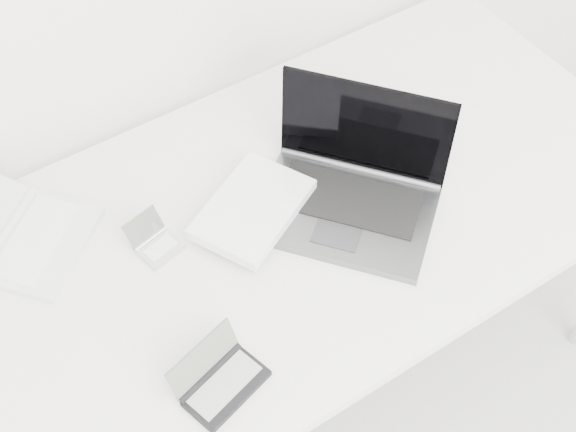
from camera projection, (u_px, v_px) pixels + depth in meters
desk at (290, 229)px, 1.69m from camera, size 1.60×0.80×0.73m
laptop_large at (322, 195)px, 1.63m from camera, size 0.53×0.44×0.24m
netbook_open_white at (22, 237)px, 1.59m from camera, size 0.38×0.39×0.06m
pda_silver at (156, 243)px, 1.59m from camera, size 0.10×0.11×0.06m
palmtop_charcoal at (220, 380)px, 1.40m from camera, size 0.17×0.14×0.08m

